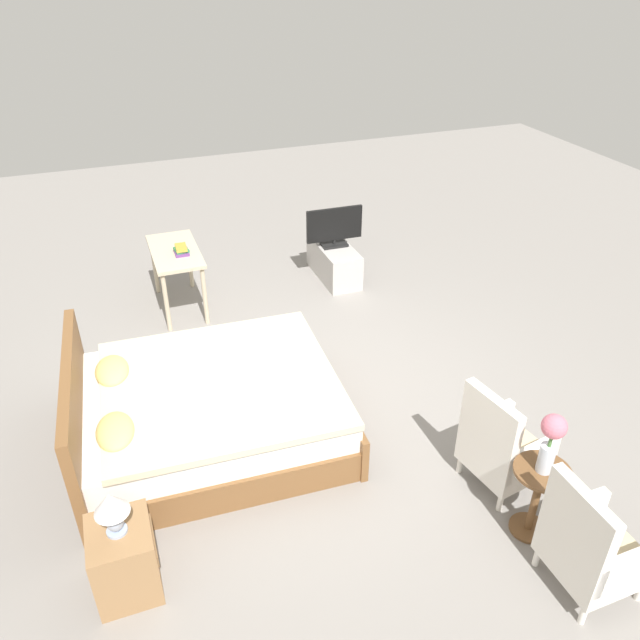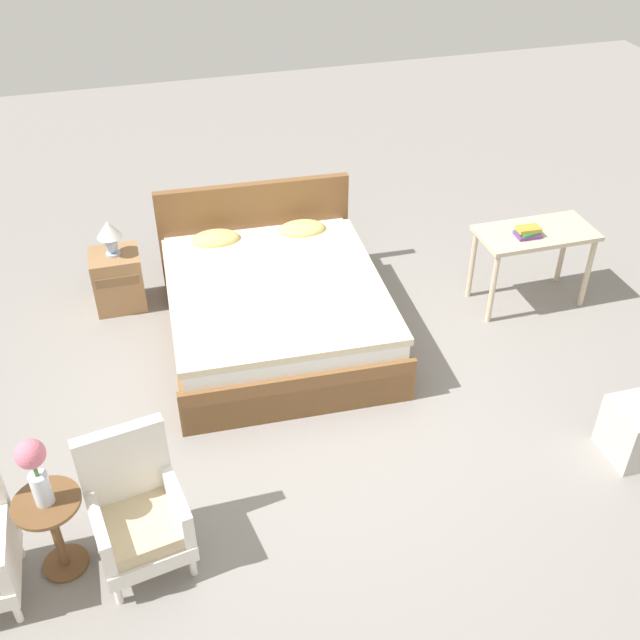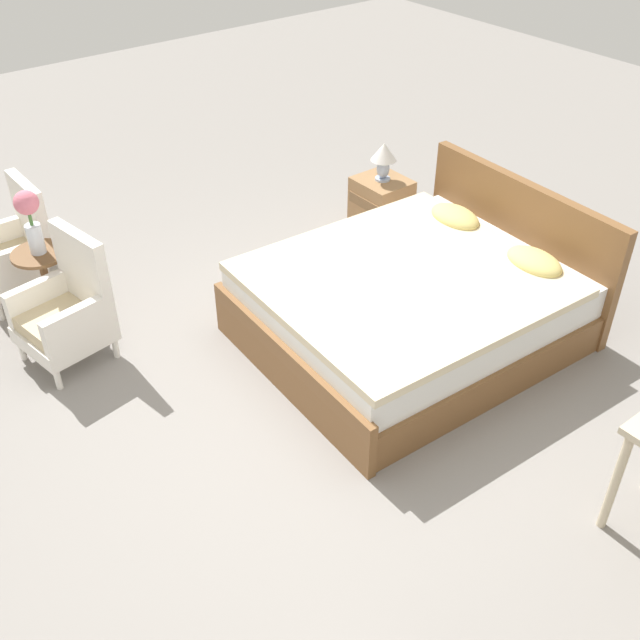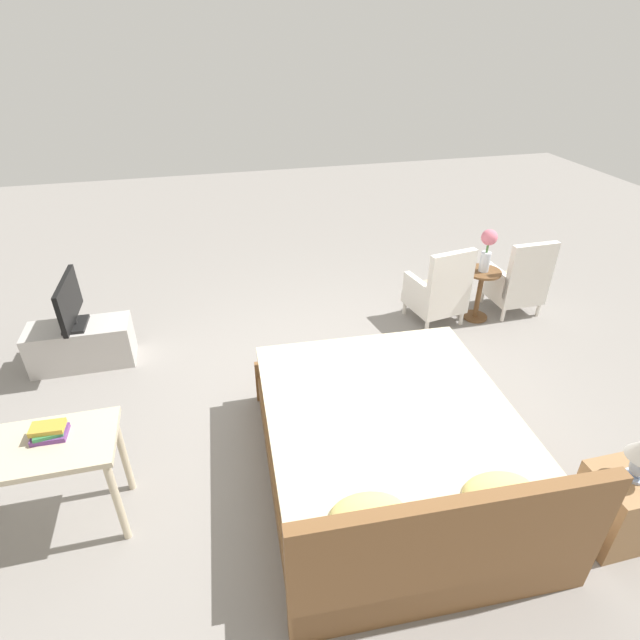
{
  "view_description": "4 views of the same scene",
  "coord_description": "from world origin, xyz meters",
  "views": [
    {
      "loc": [
        -4.38,
        1.64,
        3.71
      ],
      "look_at": [
        0.03,
        0.0,
        0.83
      ],
      "focal_mm": 35.0,
      "sensor_mm": 36.0,
      "label": 1
    },
    {
      "loc": [
        -1.25,
        -4.06,
        4.01
      ],
      "look_at": [
        0.0,
        0.35,
        0.63
      ],
      "focal_mm": 42.0,
      "sensor_mm": 36.0,
      "label": 2
    },
    {
      "loc": [
        2.83,
        -2.11,
        3.35
      ],
      "look_at": [
        0.14,
        -0.01,
        0.85
      ],
      "focal_mm": 42.0,
      "sensor_mm": 36.0,
      "label": 3
    },
    {
      "loc": [
        0.94,
        3.52,
        2.98
      ],
      "look_at": [
        0.08,
        0.02,
        0.79
      ],
      "focal_mm": 28.0,
      "sensor_mm": 36.0,
      "label": 4
    }
  ],
  "objects": [
    {
      "name": "nightstand",
      "position": [
        -1.47,
        1.91,
        0.27
      ],
      "size": [
        0.44,
        0.41,
        0.54
      ],
      "color": "#997047",
      "rests_on": "ground_plane"
    },
    {
      "name": "armchair_by_window_left",
      "position": [
        -2.5,
        -0.91,
        0.37
      ],
      "size": [
        0.55,
        0.55,
        0.92
      ],
      "color": "white",
      "rests_on": "ground_plane"
    },
    {
      "name": "bed",
      "position": [
        -0.19,
        1.11,
        0.3
      ],
      "size": [
        1.91,
        2.25,
        0.96
      ],
      "color": "brown",
      "rests_on": "ground_plane"
    },
    {
      "name": "book_stack",
      "position": [
        2.03,
        0.89,
        0.78
      ],
      "size": [
        0.21,
        0.16,
        0.09
      ],
      "color": "#66387A",
      "rests_on": "vanity_desk"
    },
    {
      "name": "tv_stand",
      "position": [
        2.25,
        -1.01,
        0.22
      ],
      "size": [
        0.96,
        0.4,
        0.44
      ],
      "color": "#B7B2AD",
      "rests_on": "ground_plane"
    },
    {
      "name": "ground_plane",
      "position": [
        0.0,
        0.0,
        0.0
      ],
      "size": [
        16.0,
        16.0,
        0.0
      ],
      "primitive_type": "plane",
      "color": "gray"
    },
    {
      "name": "side_table",
      "position": [
        -2.0,
        -0.88,
        0.38
      ],
      "size": [
        0.4,
        0.4,
        0.6
      ],
      "color": "brown",
      "rests_on": "ground_plane"
    },
    {
      "name": "flower_vase",
      "position": [
        -2.0,
        -0.88,
        0.89
      ],
      "size": [
        0.17,
        0.17,
        0.48
      ],
      "color": "silver",
      "rests_on": "side_table"
    },
    {
      "name": "armchair_by_window_right",
      "position": [
        -1.51,
        -0.92,
        0.37
      ],
      "size": [
        0.62,
        0.62,
        0.92
      ],
      "color": "white",
      "rests_on": "ground_plane"
    },
    {
      "name": "vanity_desk",
      "position": [
        2.15,
        0.95,
        0.63
      ],
      "size": [
        1.04,
        0.52,
        0.74
      ],
      "color": "beige",
      "rests_on": "ground_plane"
    },
    {
      "name": "tv_flatscreen",
      "position": [
        2.25,
        -1.01,
        0.69
      ],
      "size": [
        0.21,
        0.71,
        0.49
      ],
      "color": "black",
      "rests_on": "tv_stand"
    }
  ]
}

